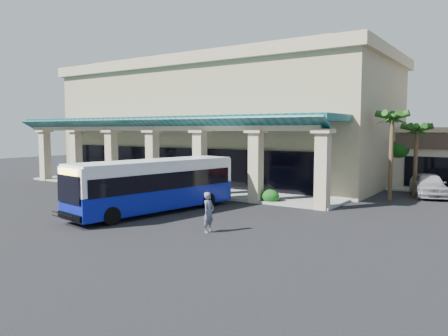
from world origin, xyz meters
The scene contains 10 objects.
ground centered at (0.00, 0.00, 0.00)m, with size 110.00×110.00×0.00m, color black.
main_building centered at (-8.00, 16.00, 5.67)m, with size 30.80×14.80×11.35m, color tan, non-canonical shape.
arcade centered at (-8.00, 6.80, 2.85)m, with size 30.00×6.20×5.70m, color #0A3E41, non-canonical shape.
palm_0 centered at (8.50, 11.00, 3.30)m, with size 2.40×2.40×6.60m, color #173E10, non-canonical shape.
palm_1 centered at (9.50, 14.00, 2.90)m, with size 2.40×2.40×5.80m, color #173E10, non-canonical shape.
palm_2 centered at (-22.50, 6.50, 3.10)m, with size 2.40×2.40×6.20m, color #173E10, non-canonical shape.
broadleaf_tree centered at (7.50, 19.00, 2.41)m, with size 2.60×2.60×4.81m, color #104710, non-canonical shape.
transit_bus centered at (-1.56, -1.00, 1.50)m, with size 2.50×10.73×3.00m, color #0B168E, non-canonical shape.
pedestrian centered at (3.80, -3.18, 0.93)m, with size 0.68×0.44×1.86m, color slate.
car_silver centered at (10.38, 14.15, 0.85)m, with size 2.01×5.00×1.70m, color #B9B9BE.
Camera 1 is at (15.36, -19.18, 4.69)m, focal length 35.00 mm.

